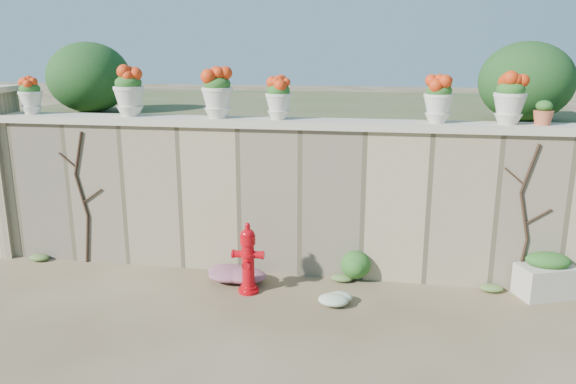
% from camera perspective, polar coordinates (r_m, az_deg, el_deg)
% --- Properties ---
extents(ground, '(80.00, 80.00, 0.00)m').
position_cam_1_polar(ground, '(6.38, -4.85, -13.76)').
color(ground, brown).
rests_on(ground, ground).
extents(stone_wall, '(8.00, 0.40, 2.00)m').
position_cam_1_polar(stone_wall, '(7.65, -1.65, -0.79)').
color(stone_wall, '#9B8B67').
rests_on(stone_wall, ground).
extents(wall_cap, '(8.10, 0.52, 0.10)m').
position_cam_1_polar(wall_cap, '(7.44, -1.70, 7.04)').
color(wall_cap, beige).
rests_on(wall_cap, stone_wall).
extents(raised_fill, '(9.00, 6.00, 2.00)m').
position_cam_1_polar(raised_fill, '(10.72, 1.72, 3.66)').
color(raised_fill, '#384C23').
rests_on(raised_fill, ground).
extents(back_shrub_left, '(1.30, 1.30, 1.10)m').
position_cam_1_polar(back_shrub_left, '(9.65, -19.56, 10.92)').
color(back_shrub_left, '#143814').
rests_on(back_shrub_left, raised_fill).
extents(back_shrub_right, '(1.30, 1.30, 1.10)m').
position_cam_1_polar(back_shrub_right, '(8.66, 23.03, 10.29)').
color(back_shrub_right, '#143814').
rests_on(back_shrub_right, raised_fill).
extents(vine_left, '(0.60, 0.04, 1.91)m').
position_cam_1_polar(vine_left, '(8.39, -20.16, -0.38)').
color(vine_left, black).
rests_on(vine_left, ground).
extents(vine_right, '(0.60, 0.04, 1.91)m').
position_cam_1_polar(vine_right, '(7.51, 22.94, -2.33)').
color(vine_right, black).
rests_on(vine_right, ground).
extents(fire_hydrant, '(0.39, 0.28, 0.92)m').
position_cam_1_polar(fire_hydrant, '(7.08, -4.08, -6.71)').
color(fire_hydrant, '#B7070F').
rests_on(fire_hydrant, ground).
extents(planter_box, '(0.79, 0.63, 0.57)m').
position_cam_1_polar(planter_box, '(7.73, 24.76, -7.76)').
color(planter_box, beige).
rests_on(planter_box, ground).
extents(green_shrub, '(0.54, 0.49, 0.52)m').
position_cam_1_polar(green_shrub, '(7.45, 6.67, -7.31)').
color(green_shrub, '#1E5119').
rests_on(green_shrub, ground).
extents(magenta_clump, '(0.89, 0.59, 0.24)m').
position_cam_1_polar(magenta_clump, '(7.53, -5.37, -8.20)').
color(magenta_clump, '#B92587').
rests_on(magenta_clump, ground).
extents(white_flowers, '(0.48, 0.39, 0.17)m').
position_cam_1_polar(white_flowers, '(6.90, 4.55, -10.65)').
color(white_flowers, white).
rests_on(white_flowers, ground).
extents(urn_pot_0, '(0.33, 0.33, 0.51)m').
position_cam_1_polar(urn_pot_0, '(8.77, -24.70, 8.86)').
color(urn_pot_0, beige).
rests_on(urn_pot_0, wall_cap).
extents(urn_pot_1, '(0.41, 0.41, 0.65)m').
position_cam_1_polar(urn_pot_1, '(8.03, -15.85, 9.71)').
color(urn_pot_1, beige).
rests_on(urn_pot_1, wall_cap).
extents(urn_pot_2, '(0.41, 0.41, 0.65)m').
position_cam_1_polar(urn_pot_2, '(7.58, -7.20, 9.89)').
color(urn_pot_2, beige).
rests_on(urn_pot_2, wall_cap).
extents(urn_pot_3, '(0.34, 0.34, 0.54)m').
position_cam_1_polar(urn_pot_3, '(7.39, -0.96, 9.46)').
color(urn_pot_3, beige).
rests_on(urn_pot_3, wall_cap).
extents(urn_pot_4, '(0.37, 0.37, 0.57)m').
position_cam_1_polar(urn_pot_4, '(7.29, 15.04, 9.04)').
color(urn_pot_4, beige).
rests_on(urn_pot_4, wall_cap).
extents(urn_pot_5, '(0.39, 0.39, 0.61)m').
position_cam_1_polar(urn_pot_5, '(7.41, 21.60, 8.75)').
color(urn_pot_5, beige).
rests_on(urn_pot_5, wall_cap).
extents(terracotta_pot, '(0.24, 0.24, 0.29)m').
position_cam_1_polar(terracotta_pot, '(7.52, 24.51, 7.22)').
color(terracotta_pot, '#B55737').
rests_on(terracotta_pot, wall_cap).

